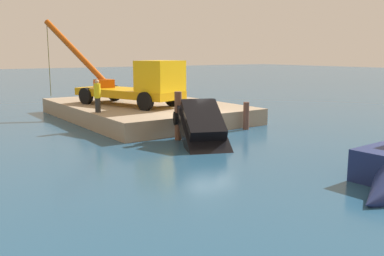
# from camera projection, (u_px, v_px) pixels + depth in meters

# --- Properties ---
(ground) EXTENTS (200.00, 200.00, 0.00)m
(ground) POSITION_uv_depth(u_px,v_px,m) (206.00, 134.00, 21.09)
(ground) COLOR navy
(dock) EXTENTS (12.73, 8.75, 0.91)m
(dock) POSITION_uv_depth(u_px,v_px,m) (144.00, 110.00, 26.30)
(dock) COLOR gray
(dock) RESTS_ON ground
(crane_truck) EXTENTS (9.29, 5.38, 5.17)m
(crane_truck) POSITION_uv_depth(u_px,v_px,m) (138.00, 84.00, 24.45)
(crane_truck) COLOR orange
(crane_truck) RESTS_ON dock
(dock_worker) EXTENTS (0.34, 0.34, 1.71)m
(dock_worker) POSITION_uv_depth(u_px,v_px,m) (97.00, 96.00, 21.98)
(dock_worker) COLOR #292929
(dock_worker) RESTS_ON dock
(salvaged_car) EXTENTS (4.41, 3.25, 2.79)m
(salvaged_car) POSITION_uv_depth(u_px,v_px,m) (203.00, 129.00, 18.34)
(salvaged_car) COLOR black
(salvaged_car) RESTS_ON ground
(piling_near) EXTENTS (0.33, 0.33, 2.22)m
(piling_near) POSITION_uv_depth(u_px,v_px,m) (178.00, 116.00, 19.49)
(piling_near) COLOR brown
(piling_near) RESTS_ON ground
(piling_mid) EXTENTS (0.31, 0.31, 1.44)m
(piling_mid) POSITION_uv_depth(u_px,v_px,m) (246.00, 116.00, 22.17)
(piling_mid) COLOR brown
(piling_mid) RESTS_ON ground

